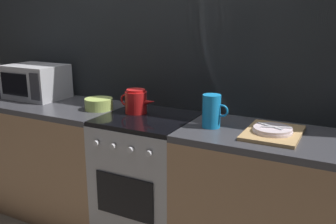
{
  "coord_description": "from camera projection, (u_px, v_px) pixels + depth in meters",
  "views": [
    {
      "loc": [
        1.21,
        -2.02,
        1.55
      ],
      "look_at": [
        0.15,
        0.0,
        0.95
      ],
      "focal_mm": 39.11,
      "sensor_mm": 36.0,
      "label": 1
    }
  ],
  "objects": [
    {
      "name": "kettle",
      "position": [
        136.0,
        101.0,
        2.51
      ],
      "size": [
        0.28,
        0.15,
        0.17
      ],
      "color": "red",
      "rests_on": "stove_unit"
    },
    {
      "name": "pitcher",
      "position": [
        212.0,
        111.0,
        2.18
      ],
      "size": [
        0.16,
        0.11,
        0.2
      ],
      "color": "#198CD8",
      "rests_on": "counter_right"
    },
    {
      "name": "back_wall",
      "position": [
        170.0,
        66.0,
        2.64
      ],
      "size": [
        3.6,
        0.05,
        2.4
      ],
      "color": "gray",
      "rests_on": "ground_plane"
    },
    {
      "name": "counter_left",
      "position": [
        53.0,
        156.0,
        2.96
      ],
      "size": [
        1.2,
        0.6,
        0.9
      ],
      "color": "#997251",
      "rests_on": "ground_plane"
    },
    {
      "name": "stove_unit",
      "position": [
        149.0,
        179.0,
        2.55
      ],
      "size": [
        0.6,
        0.63,
        0.9
      ],
      "color": "#9E9EA3",
      "rests_on": "ground_plane"
    },
    {
      "name": "counter_right",
      "position": [
        281.0,
        209.0,
        2.15
      ],
      "size": [
        1.2,
        0.6,
        0.9
      ],
      "color": "#997251",
      "rests_on": "ground_plane"
    },
    {
      "name": "microwave",
      "position": [
        36.0,
        82.0,
        2.96
      ],
      "size": [
        0.46,
        0.35,
        0.27
      ],
      "color": "#B2B2B7",
      "rests_on": "counter_left"
    },
    {
      "name": "mixing_bowl",
      "position": [
        99.0,
        104.0,
        2.62
      ],
      "size": [
        0.2,
        0.2,
        0.08
      ],
      "primitive_type": "cylinder",
      "color": "#B7D166",
      "rests_on": "counter_left"
    },
    {
      "name": "dish_pile",
      "position": [
        273.0,
        132.0,
        2.06
      ],
      "size": [
        0.3,
        0.4,
        0.06
      ],
      "color": "tan",
      "rests_on": "counter_right"
    }
  ]
}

